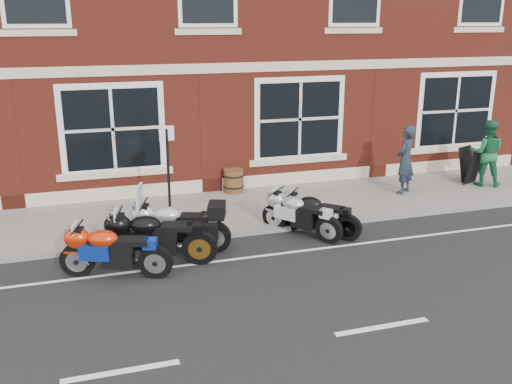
% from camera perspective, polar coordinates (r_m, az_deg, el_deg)
% --- Properties ---
extents(ground, '(80.00, 80.00, 0.00)m').
position_cam_1_polar(ground, '(11.78, 5.36, -6.21)').
color(ground, black).
rests_on(ground, ground).
extents(sidewalk, '(30.00, 3.00, 0.12)m').
position_cam_1_polar(sidewalk, '(14.39, 0.84, -1.49)').
color(sidewalk, slate).
rests_on(sidewalk, ground).
extents(kerb, '(30.00, 0.16, 0.12)m').
position_cam_1_polar(kerb, '(12.98, 2.99, -3.61)').
color(kerb, slate).
rests_on(kerb, ground).
extents(moto_touring_silver, '(2.09, 0.92, 1.43)m').
position_cam_1_polar(moto_touring_silver, '(11.82, -8.11, -3.18)').
color(moto_touring_silver, black).
rests_on(moto_touring_silver, ground).
extents(moto_sport_red, '(2.03, 0.84, 0.95)m').
position_cam_1_polar(moto_sport_red, '(10.88, -14.05, -5.57)').
color(moto_sport_red, black).
rests_on(moto_sport_red, ground).
extents(moto_sport_black, '(2.25, 0.75, 1.03)m').
position_cam_1_polar(moto_sport_black, '(11.23, -10.01, -4.32)').
color(moto_sport_black, black).
rests_on(moto_sport_black, ground).
extents(moto_sport_silver, '(1.31, 1.67, 0.90)m').
position_cam_1_polar(moto_sport_silver, '(12.56, 4.48, -2.15)').
color(moto_sport_silver, black).
rests_on(moto_sport_silver, ground).
extents(moto_naked_black, '(1.49, 1.47, 0.89)m').
position_cam_1_polar(moto_naked_black, '(12.64, 6.17, -2.11)').
color(moto_naked_black, black).
rests_on(moto_naked_black, ground).
extents(pedestrian_left, '(0.80, 0.75, 1.83)m').
position_cam_1_polar(pedestrian_left, '(15.62, 14.71, 3.15)').
color(pedestrian_left, '#1A242E').
rests_on(pedestrian_left, sidewalk).
extents(pedestrian_right, '(1.13, 1.07, 1.85)m').
position_cam_1_polar(pedestrian_right, '(17.06, 22.06, 3.64)').
color(pedestrian_right, '#185733').
rests_on(pedestrian_right, sidewalk).
extents(a_board_sign, '(0.71, 0.60, 1.01)m').
position_cam_1_polar(a_board_sign, '(17.29, 20.63, 2.52)').
color(a_board_sign, black).
rests_on(a_board_sign, sidewalk).
extents(barrel_planter, '(0.56, 0.56, 0.63)m').
position_cam_1_polar(barrel_planter, '(15.35, -2.26, 1.15)').
color(barrel_planter, '#4F2315').
rests_on(barrel_planter, sidewalk).
extents(parking_sign, '(0.33, 0.06, 2.29)m').
position_cam_1_polar(parking_sign, '(12.64, -8.77, 2.22)').
color(parking_sign, black).
rests_on(parking_sign, sidewalk).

